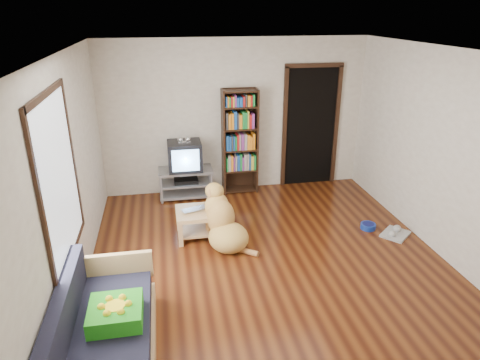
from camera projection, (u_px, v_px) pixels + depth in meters
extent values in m
plane|color=#57280F|center=(269.00, 262.00, 5.48)|extent=(5.00, 5.00, 0.00)
plane|color=white|center=(275.00, 51.00, 4.51)|extent=(5.00, 5.00, 0.00)
plane|color=beige|center=(235.00, 117.00, 7.27)|extent=(4.50, 0.00, 4.50)
plane|color=beige|center=(370.00, 301.00, 2.72)|extent=(4.50, 0.00, 4.50)
plane|color=beige|center=(70.00, 180.00, 4.62)|extent=(0.00, 5.00, 5.00)
plane|color=beige|center=(445.00, 156.00, 5.38)|extent=(0.00, 5.00, 5.00)
cube|color=green|center=(116.00, 313.00, 3.82)|extent=(0.47, 0.47, 0.16)
imported|color=#BABBBE|center=(196.00, 211.00, 5.92)|extent=(0.41, 0.34, 0.03)
cylinder|color=navy|center=(368.00, 226.00, 6.29)|extent=(0.22, 0.22, 0.08)
cube|color=#A1A1A1|center=(395.00, 234.00, 6.12)|extent=(0.51, 0.50, 0.03)
cube|color=white|center=(59.00, 180.00, 4.09)|extent=(0.02, 1.30, 1.60)
cube|color=black|center=(45.00, 94.00, 3.78)|extent=(0.03, 1.42, 0.06)
cube|color=black|center=(72.00, 254.00, 4.40)|extent=(0.03, 1.42, 0.06)
cube|color=black|center=(42.00, 212.00, 3.45)|extent=(0.03, 0.06, 1.70)
cube|color=black|center=(73.00, 157.00, 4.73)|extent=(0.03, 0.06, 1.70)
cube|color=black|center=(310.00, 128.00, 7.58)|extent=(0.90, 0.02, 2.10)
cube|color=black|center=(284.00, 129.00, 7.49)|extent=(0.07, 0.05, 2.14)
cube|color=black|center=(336.00, 127.00, 7.65)|extent=(0.07, 0.05, 2.14)
cube|color=black|center=(315.00, 65.00, 7.16)|extent=(1.03, 0.05, 0.07)
cube|color=#99999E|center=(185.00, 170.00, 7.20)|extent=(0.90, 0.45, 0.04)
cube|color=#99999E|center=(186.00, 183.00, 7.29)|extent=(0.86, 0.42, 0.03)
cube|color=#99999E|center=(187.00, 193.00, 7.36)|extent=(0.90, 0.45, 0.04)
cylinder|color=#99999E|center=(161.00, 189.00, 7.04)|extent=(0.04, 0.04, 0.50)
cylinder|color=#99999E|center=(212.00, 186.00, 7.18)|extent=(0.04, 0.04, 0.50)
cylinder|color=#99999E|center=(161.00, 180.00, 7.40)|extent=(0.04, 0.04, 0.50)
cylinder|color=#99999E|center=(209.00, 177.00, 7.54)|extent=(0.04, 0.04, 0.50)
cube|color=black|center=(186.00, 180.00, 7.27)|extent=(0.40, 0.30, 0.07)
cube|color=black|center=(185.00, 156.00, 7.11)|extent=(0.55, 0.48, 0.48)
cube|color=black|center=(184.00, 152.00, 7.29)|extent=(0.40, 0.14, 0.36)
cube|color=#8CBFF2|center=(186.00, 161.00, 6.88)|extent=(0.44, 0.02, 0.36)
cube|color=silver|center=(184.00, 142.00, 6.97)|extent=(0.20, 0.07, 0.02)
sphere|color=silver|center=(180.00, 140.00, 6.94)|extent=(0.09, 0.09, 0.09)
sphere|color=silver|center=(188.00, 139.00, 6.96)|extent=(0.09, 0.09, 0.09)
cube|color=black|center=(223.00, 143.00, 7.24)|extent=(0.03, 0.30, 1.80)
cube|color=black|center=(256.00, 141.00, 7.34)|extent=(0.03, 0.30, 1.80)
cube|color=black|center=(238.00, 140.00, 7.41)|extent=(0.60, 0.02, 1.80)
cube|color=black|center=(240.00, 189.00, 7.61)|extent=(0.56, 0.28, 0.02)
cube|color=black|center=(240.00, 169.00, 7.48)|extent=(0.56, 0.28, 0.03)
cube|color=black|center=(240.00, 149.00, 7.34)|extent=(0.56, 0.28, 0.02)
cube|color=black|center=(240.00, 128.00, 7.20)|extent=(0.56, 0.28, 0.02)
cube|color=black|center=(240.00, 107.00, 7.06)|extent=(0.56, 0.28, 0.02)
cube|color=black|center=(240.00, 91.00, 6.96)|extent=(0.56, 0.28, 0.02)
cube|color=tan|center=(110.00, 356.00, 3.86)|extent=(0.80, 1.80, 0.22)
cube|color=#1E1E2D|center=(108.00, 337.00, 3.78)|extent=(0.74, 1.74, 0.18)
cube|color=#1E1E2D|center=(62.00, 317.00, 3.62)|extent=(0.12, 1.74, 0.40)
cube|color=tan|center=(114.00, 267.00, 4.50)|extent=(0.80, 0.06, 0.30)
cube|color=tan|center=(196.00, 213.00, 5.96)|extent=(0.55, 0.55, 0.06)
cube|color=tan|center=(197.00, 230.00, 6.07)|extent=(0.45, 0.45, 0.03)
cube|color=tan|center=(181.00, 235.00, 5.79)|extent=(0.06, 0.06, 0.34)
cube|color=tan|center=(215.00, 232.00, 5.86)|extent=(0.06, 0.06, 0.34)
cube|color=tan|center=(179.00, 219.00, 6.21)|extent=(0.06, 0.06, 0.34)
cube|color=tan|center=(211.00, 217.00, 6.29)|extent=(0.06, 0.06, 0.34)
ellipsoid|color=tan|center=(229.00, 237.00, 5.74)|extent=(0.70, 0.73, 0.39)
ellipsoid|color=#BA7F47|center=(221.00, 217.00, 5.82)|extent=(0.51, 0.53, 0.52)
ellipsoid|color=tan|center=(217.00, 206.00, 5.86)|extent=(0.42, 0.40, 0.37)
ellipsoid|color=tan|center=(214.00, 191.00, 5.84)|extent=(0.32, 0.34, 0.23)
ellipsoid|color=tan|center=(210.00, 190.00, 5.95)|extent=(0.17, 0.22, 0.09)
sphere|color=black|center=(207.00, 187.00, 6.02)|extent=(0.05, 0.05, 0.05)
ellipsoid|color=#C0814A|center=(210.00, 194.00, 5.76)|extent=(0.08, 0.09, 0.16)
ellipsoid|color=#D6B152|center=(222.00, 191.00, 5.85)|extent=(0.08, 0.09, 0.16)
cylinder|color=#BA9147|center=(209.00, 223.00, 6.01)|extent=(0.12, 0.15, 0.43)
cylinder|color=tan|center=(219.00, 220.00, 6.09)|extent=(0.12, 0.15, 0.43)
sphere|color=#B68846|center=(207.00, 233.00, 6.13)|extent=(0.11, 0.11, 0.11)
sphere|color=gold|center=(217.00, 231.00, 6.21)|extent=(0.11, 0.11, 0.11)
cylinder|color=#B77946|center=(246.00, 251.00, 5.67)|extent=(0.33, 0.29, 0.09)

